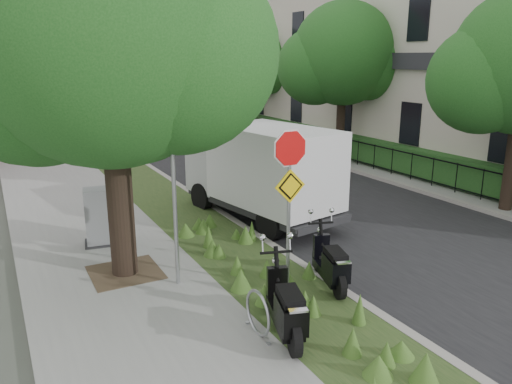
{
  "coord_description": "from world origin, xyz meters",
  "views": [
    {
      "loc": [
        -6.12,
        -6.92,
        4.46
      ],
      "look_at": [
        -0.63,
        3.32,
        1.3
      ],
      "focal_mm": 35.0,
      "sensor_mm": 36.0,
      "label": 1
    }
  ],
  "objects_px": {
    "scooter_far": "(332,269)",
    "sign_assembly": "(290,178)",
    "scooter_near": "(287,314)",
    "box_truck": "(263,169)",
    "utility_cabinet": "(105,217)"
  },
  "relations": [
    {
      "from": "box_truck",
      "to": "utility_cabinet",
      "type": "relative_size",
      "value": 3.89
    },
    {
      "from": "scooter_near",
      "to": "utility_cabinet",
      "type": "xyz_separation_m",
      "value": [
        -1.59,
        5.68,
        0.21
      ]
    },
    {
      "from": "scooter_far",
      "to": "sign_assembly",
      "type": "bearing_deg",
      "value": 151.79
    },
    {
      "from": "scooter_near",
      "to": "box_truck",
      "type": "distance_m",
      "value": 6.45
    },
    {
      "from": "scooter_far",
      "to": "utility_cabinet",
      "type": "xyz_separation_m",
      "value": [
        -3.3,
        4.55,
        0.24
      ]
    },
    {
      "from": "scooter_near",
      "to": "box_truck",
      "type": "xyz_separation_m",
      "value": [
        2.75,
        5.77,
        0.92
      ]
    },
    {
      "from": "sign_assembly",
      "to": "scooter_far",
      "type": "xyz_separation_m",
      "value": [
        0.74,
        -0.4,
        -1.8
      ]
    },
    {
      "from": "sign_assembly",
      "to": "scooter_far",
      "type": "relative_size",
      "value": 1.87
    },
    {
      "from": "utility_cabinet",
      "to": "scooter_near",
      "type": "bearing_deg",
      "value": -74.32
    },
    {
      "from": "scooter_far",
      "to": "box_truck",
      "type": "bearing_deg",
      "value": 77.31
    },
    {
      "from": "sign_assembly",
      "to": "scooter_near",
      "type": "bearing_deg",
      "value": -122.2
    },
    {
      "from": "sign_assembly",
      "to": "utility_cabinet",
      "type": "relative_size",
      "value": 2.38
    },
    {
      "from": "sign_assembly",
      "to": "utility_cabinet",
      "type": "bearing_deg",
      "value": 121.62
    },
    {
      "from": "sign_assembly",
      "to": "scooter_near",
      "type": "xyz_separation_m",
      "value": [
        -0.96,
        -1.53,
        -1.77
      ]
    },
    {
      "from": "box_truck",
      "to": "sign_assembly",
      "type": "bearing_deg",
      "value": -112.86
    }
  ]
}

